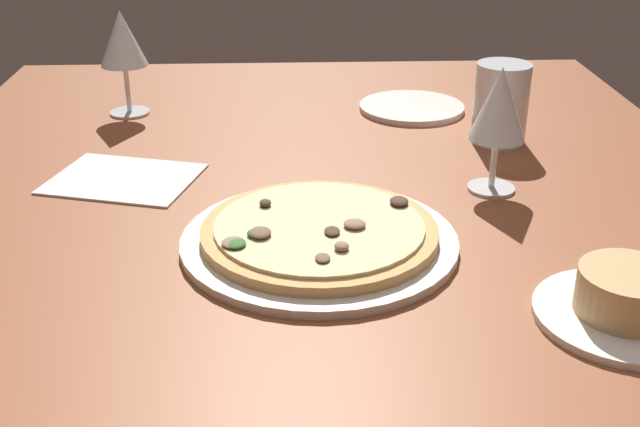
{
  "coord_description": "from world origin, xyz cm",
  "views": [
    {
      "loc": [
        81.73,
        -3.17,
        44.92
      ],
      "look_at": [
        1.81,
        0.15,
        7.0
      ],
      "focal_mm": 44.83,
      "sensor_mm": 36.0,
      "label": 1
    }
  ],
  "objects_px": {
    "water_glass": "(500,108)",
    "side_plate": "(412,107)",
    "paper_menu": "(124,179)",
    "ramekin_on_saucer": "(626,301)",
    "wine_glass_far": "(122,41)",
    "wine_glass_near": "(499,108)",
    "pizza_main": "(322,236)"
  },
  "relations": [
    {
      "from": "water_glass",
      "to": "side_plate",
      "type": "xyz_separation_m",
      "value": [
        -0.15,
        -0.1,
        -0.05
      ]
    },
    {
      "from": "side_plate",
      "to": "paper_menu",
      "type": "xyz_separation_m",
      "value": [
        0.28,
        -0.42,
        -0.0
      ]
    },
    {
      "from": "ramekin_on_saucer",
      "to": "wine_glass_far",
      "type": "distance_m",
      "value": 0.86
    },
    {
      "from": "ramekin_on_saucer",
      "to": "wine_glass_near",
      "type": "relative_size",
      "value": 1.05
    },
    {
      "from": "ramekin_on_saucer",
      "to": "paper_menu",
      "type": "xyz_separation_m",
      "value": [
        -0.36,
        -0.53,
        -0.02
      ]
    },
    {
      "from": "paper_menu",
      "to": "side_plate",
      "type": "bearing_deg",
      "value": 139.17
    },
    {
      "from": "pizza_main",
      "to": "side_plate",
      "type": "relative_size",
      "value": 1.78
    },
    {
      "from": "wine_glass_near",
      "to": "paper_menu",
      "type": "relative_size",
      "value": 0.87
    },
    {
      "from": "pizza_main",
      "to": "side_plate",
      "type": "xyz_separation_m",
      "value": [
        -0.47,
        0.17,
        -0.01
      ]
    },
    {
      "from": "side_plate",
      "to": "water_glass",
      "type": "bearing_deg",
      "value": 34.32
    },
    {
      "from": "pizza_main",
      "to": "wine_glass_far",
      "type": "distance_m",
      "value": 0.57
    },
    {
      "from": "wine_glass_near",
      "to": "wine_glass_far",
      "type": "bearing_deg",
      "value": -122.68
    },
    {
      "from": "pizza_main",
      "to": "wine_glass_far",
      "type": "height_order",
      "value": "wine_glass_far"
    },
    {
      "from": "ramekin_on_saucer",
      "to": "side_plate",
      "type": "distance_m",
      "value": 0.64
    },
    {
      "from": "wine_glass_far",
      "to": "wine_glass_near",
      "type": "xyz_separation_m",
      "value": [
        0.33,
        0.51,
        -0.01
      ]
    },
    {
      "from": "ramekin_on_saucer",
      "to": "wine_glass_far",
      "type": "height_order",
      "value": "wine_glass_far"
    },
    {
      "from": "ramekin_on_saucer",
      "to": "wine_glass_near",
      "type": "xyz_separation_m",
      "value": [
        -0.3,
        -0.05,
        0.09
      ]
    },
    {
      "from": "pizza_main",
      "to": "wine_glass_near",
      "type": "bearing_deg",
      "value": 122.9
    },
    {
      "from": "side_plate",
      "to": "paper_menu",
      "type": "relative_size",
      "value": 0.94
    },
    {
      "from": "wine_glass_far",
      "to": "wine_glass_near",
      "type": "height_order",
      "value": "wine_glass_far"
    },
    {
      "from": "pizza_main",
      "to": "wine_glass_near",
      "type": "height_order",
      "value": "wine_glass_near"
    },
    {
      "from": "water_glass",
      "to": "side_plate",
      "type": "height_order",
      "value": "water_glass"
    },
    {
      "from": "wine_glass_near",
      "to": "paper_menu",
      "type": "xyz_separation_m",
      "value": [
        -0.05,
        -0.47,
        -0.11
      ]
    },
    {
      "from": "pizza_main",
      "to": "paper_menu",
      "type": "bearing_deg",
      "value": -127.76
    },
    {
      "from": "pizza_main",
      "to": "water_glass",
      "type": "height_order",
      "value": "water_glass"
    },
    {
      "from": "pizza_main",
      "to": "wine_glass_near",
      "type": "relative_size",
      "value": 1.92
    },
    {
      "from": "wine_glass_near",
      "to": "water_glass",
      "type": "bearing_deg",
      "value": 163.82
    },
    {
      "from": "ramekin_on_saucer",
      "to": "paper_menu",
      "type": "relative_size",
      "value": 0.92
    },
    {
      "from": "water_glass",
      "to": "paper_menu",
      "type": "xyz_separation_m",
      "value": [
        0.12,
        -0.53,
        -0.05
      ]
    },
    {
      "from": "wine_glass_far",
      "to": "side_plate",
      "type": "height_order",
      "value": "wine_glass_far"
    },
    {
      "from": "water_glass",
      "to": "paper_menu",
      "type": "relative_size",
      "value": 0.64
    },
    {
      "from": "ramekin_on_saucer",
      "to": "wine_glass_far",
      "type": "bearing_deg",
      "value": -138.21
    }
  ]
}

